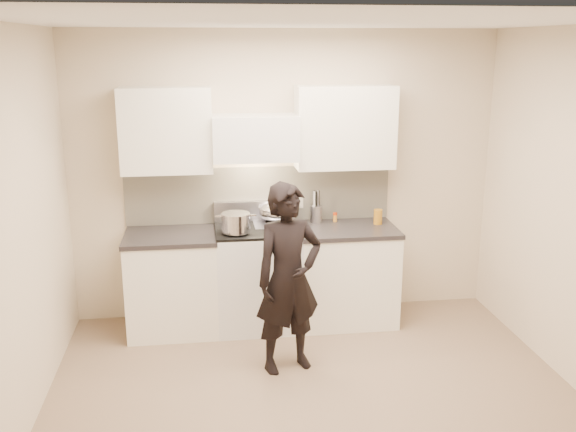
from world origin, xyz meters
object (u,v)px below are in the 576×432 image
at_px(stove, 258,277).
at_px(counter_right, 345,274).
at_px(utensil_crock, 316,213).
at_px(wok, 277,212).
at_px(person, 289,279).

xyz_separation_m(stove, counter_right, (0.83, 0.00, -0.01)).
relative_size(stove, utensil_crock, 3.14).
relative_size(counter_right, utensil_crock, 3.01).
relative_size(stove, wok, 2.21).
bearing_deg(counter_right, person, -127.34).
bearing_deg(wok, stove, -144.09).
distance_m(utensil_crock, person, 1.17).
bearing_deg(utensil_crock, person, -110.96).
bearing_deg(wok, person, -91.73).
xyz_separation_m(stove, wok, (0.20, 0.14, 0.58)).
bearing_deg(stove, utensil_crock, 19.40).
xyz_separation_m(wok, person, (-0.03, -1.01, -0.28)).
xyz_separation_m(counter_right, wok, (-0.63, 0.14, 0.59)).
height_order(stove, person, person).
xyz_separation_m(stove, utensil_crock, (0.58, 0.20, 0.54)).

